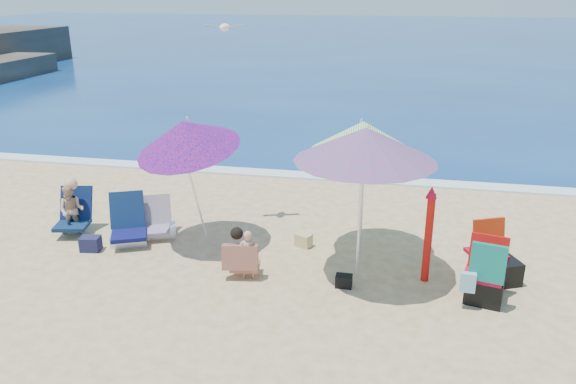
% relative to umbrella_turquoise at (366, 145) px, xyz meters
% --- Properties ---
extents(ground, '(120.00, 120.00, 0.00)m').
position_rel_umbrella_turquoise_xyz_m(ground, '(-0.89, -0.55, -2.05)').
color(ground, '#D8BC84').
rests_on(ground, ground).
extents(sea, '(120.00, 80.00, 0.12)m').
position_rel_umbrella_turquoise_xyz_m(sea, '(-0.89, 44.45, -2.10)').
color(sea, navy).
rests_on(sea, ground).
extents(foam, '(120.00, 0.50, 0.04)m').
position_rel_umbrella_turquoise_xyz_m(foam, '(-0.89, 4.55, -2.03)').
color(foam, white).
rests_on(foam, ground).
extents(umbrella_turquoise, '(2.43, 2.43, 2.33)m').
position_rel_umbrella_turquoise_xyz_m(umbrella_turquoise, '(0.00, 0.00, 0.00)').
color(umbrella_turquoise, white).
rests_on(umbrella_turquoise, ground).
extents(umbrella_striped, '(1.73, 1.73, 2.23)m').
position_rel_umbrella_turquoise_xyz_m(umbrella_striped, '(-0.09, 0.81, -0.10)').
color(umbrella_striped, silver).
rests_on(umbrella_striped, ground).
extents(umbrella_blue, '(2.28, 2.31, 2.32)m').
position_rel_umbrella_turquoise_xyz_m(umbrella_blue, '(-2.87, 0.56, -0.15)').
color(umbrella_blue, white).
rests_on(umbrella_blue, ground).
extents(furled_umbrella, '(0.20, 0.25, 1.51)m').
position_rel_umbrella_turquoise_xyz_m(furled_umbrella, '(0.96, 0.03, -1.22)').
color(furled_umbrella, red).
rests_on(furled_umbrella, ground).
extents(chair_navy, '(0.86, 0.95, 0.82)m').
position_rel_umbrella_turquoise_xyz_m(chair_navy, '(-3.97, 0.44, -1.83)').
color(chair_navy, '#0D104A').
rests_on(chair_navy, ground).
extents(chair_rainbow, '(0.68, 0.82, 0.67)m').
position_rel_umbrella_turquoise_xyz_m(chair_rainbow, '(-3.57, 0.82, -1.87)').
color(chair_rainbow, '#D24A5D').
rests_on(chair_rainbow, ground).
extents(camp_chair_left, '(0.84, 0.75, 0.88)m').
position_rel_umbrella_turquoise_xyz_m(camp_chair_left, '(2.00, 0.26, -1.79)').
color(camp_chair_left, '#AA0C1F').
rests_on(camp_chair_left, ground).
extents(camp_chair_right, '(0.66, 0.68, 0.94)m').
position_rel_umbrella_turquoise_xyz_m(camp_chair_right, '(1.73, -0.41, -1.71)').
color(camp_chair_right, '#B60D2E').
rests_on(camp_chair_right, ground).
extents(person_center, '(0.56, 0.48, 0.78)m').
position_rel_umbrella_turquoise_xyz_m(person_center, '(-1.68, -0.41, -1.67)').
color(person_center, tan).
rests_on(person_center, ground).
extents(person_left, '(0.69, 0.82, 1.01)m').
position_rel_umbrella_turquoise_xyz_m(person_left, '(-5.07, 0.57, -1.59)').
color(person_left, tan).
rests_on(person_left, ground).
extents(bag_navy_a, '(0.34, 0.27, 0.24)m').
position_rel_umbrella_turquoise_xyz_m(bag_navy_a, '(-4.43, -0.01, -1.93)').
color(bag_navy_a, '#1B1C3C').
rests_on(bag_navy_a, ground).
extents(bag_tan, '(0.31, 0.27, 0.22)m').
position_rel_umbrella_turquoise_xyz_m(bag_tan, '(-1.00, 0.85, -1.94)').
color(bag_tan, tan).
rests_on(bag_tan, ground).
extents(bag_black_b, '(0.24, 0.17, 0.19)m').
position_rel_umbrella_turquoise_xyz_m(bag_black_b, '(-0.19, -0.38, -1.96)').
color(bag_black_b, black).
rests_on(bag_black_b, ground).
extents(seagull, '(0.69, 0.35, 0.12)m').
position_rel_umbrella_turquoise_xyz_m(seagull, '(-2.51, 1.67, 1.43)').
color(seagull, white).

